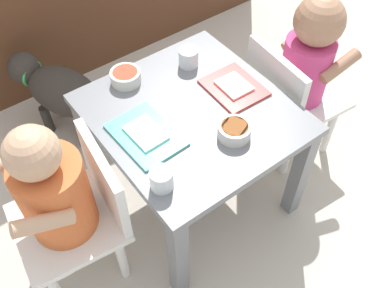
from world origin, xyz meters
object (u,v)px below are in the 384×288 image
seated_child_left (60,195)px  food_tray_right (233,87)px  water_cup_right (162,180)px  cereal_bowl_left_side (234,130)px  seated_child_right (304,64)px  dining_table (192,128)px  veggie_bowl_near (126,76)px  food_tray_left (145,134)px  dog (58,89)px  water_cup_left (188,58)px

seated_child_left → food_tray_right: (0.58, 0.01, 0.04)m
water_cup_right → cereal_bowl_left_side: bearing=4.5°
seated_child_right → cereal_bowl_left_side: 0.41m
food_tray_right → cereal_bowl_left_side: 0.19m
dining_table → seated_child_right: bearing=-4.8°
veggie_bowl_near → cereal_bowl_left_side: same height
seated_child_left → seated_child_right: bearing=-1.8°
food_tray_right → veggie_bowl_near: 0.33m
water_cup_right → veggie_bowl_near: water_cup_right is taller
dining_table → food_tray_right: bearing=0.7°
seated_child_right → cereal_bowl_left_side: seated_child_right is taller
seated_child_left → water_cup_right: seated_child_left is taller
food_tray_left → dog: bearing=94.9°
seated_child_right → water_cup_left: 0.38m
food_tray_left → water_cup_left: 0.32m
dining_table → seated_child_right: size_ratio=0.88×
seated_child_left → water_cup_right: 0.27m
seated_child_left → veggie_bowl_near: size_ratio=6.91×
dining_table → dog: bearing=110.1°
seated_child_left → cereal_bowl_left_side: size_ratio=6.99×
water_cup_right → veggie_bowl_near: size_ratio=0.64×
food_tray_right → water_cup_left: 0.17m
dog → water_cup_left: water_cup_left is taller
veggie_bowl_near → water_cup_left: bearing=-14.0°
dining_table → veggie_bowl_near: 0.25m
food_tray_right → cereal_bowl_left_side: bearing=-130.0°
seated_child_left → veggie_bowl_near: 0.42m
food_tray_left → dining_table: bearing=-0.7°
food_tray_left → water_cup_left: size_ratio=3.42×
seated_child_right → food_tray_left: seated_child_right is taller
seated_child_left → food_tray_left: seated_child_left is taller
dog → water_cup_left: (0.32, -0.39, 0.24)m
food_tray_left → cereal_bowl_left_side: size_ratio=2.32×
water_cup_right → veggie_bowl_near: 0.40m
dog → cereal_bowl_left_side: 0.78m
seated_child_right → veggie_bowl_near: size_ratio=6.94×
dog → food_tray_right: size_ratio=2.21×
food_tray_right → water_cup_left: bearing=104.3°
water_cup_right → seated_child_left: bearing=144.1°
dog → dining_table: bearing=-69.9°
water_cup_left → seated_child_left: bearing=-161.7°
dog → food_tray_right: bearing=-57.0°
food_tray_left → water_cup_left: bearing=31.9°
veggie_bowl_near → food_tray_left: bearing=-108.2°
seated_child_left → water_cup_right: size_ratio=10.81×
cereal_bowl_left_side → food_tray_left: bearing=143.0°
seated_child_right → cereal_bowl_left_side: (-0.39, -0.11, 0.04)m
dining_table → cereal_bowl_left_side: (0.04, -0.14, 0.09)m
dining_table → veggie_bowl_near: size_ratio=6.14×
seated_child_right → veggie_bowl_near: 0.58m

